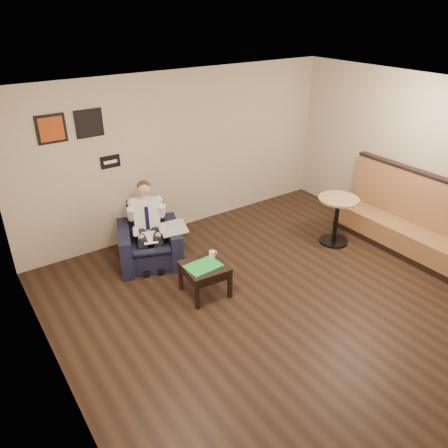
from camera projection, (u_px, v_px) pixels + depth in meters
ground at (292, 306)px, 6.08m from camera, size 6.00×6.00×0.00m
wall_back at (182, 153)px, 7.63m from camera, size 6.00×0.02×2.80m
wall_left at (55, 299)px, 3.93m from camera, size 0.02×6.00×2.80m
wall_right at (439, 168)px, 6.93m from camera, size 0.02×6.00×2.80m
ceiling at (311, 102)px, 4.79m from camera, size 6.00×6.00×0.02m
seating_sign at (110, 162)px, 6.92m from camera, size 0.32×0.02×0.20m
art_print_left at (51, 129)px, 6.22m from camera, size 0.42×0.03×0.42m
art_print_right at (89, 123)px, 6.49m from camera, size 0.42×0.03×0.42m
armchair at (149, 237)px, 6.89m from camera, size 1.21×1.21×0.91m
seated_man at (149, 231)px, 6.71m from camera, size 0.87×1.05×1.25m
lap_papers at (150, 238)px, 6.65m from camera, size 0.28×0.35×0.01m
newspaper at (173, 228)px, 6.81m from camera, size 0.53×0.59×0.01m
side_table at (205, 279)px, 6.23m from camera, size 0.63×0.63×0.48m
green_folder at (203, 266)px, 6.09m from camera, size 0.50×0.37×0.01m
coffee_mug at (212, 254)px, 6.28m from camera, size 0.09×0.09×0.10m
smartphone at (202, 258)px, 6.27m from camera, size 0.16×0.11×0.01m
banquette at (408, 214)px, 7.15m from camera, size 0.61×2.56×1.31m
cafe_table at (336, 221)px, 7.47m from camera, size 0.85×0.85×0.84m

